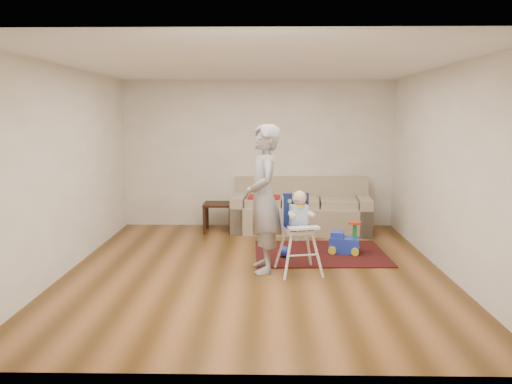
{
  "coord_description": "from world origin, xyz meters",
  "views": [
    {
      "loc": [
        0.12,
        -6.49,
        2.07
      ],
      "look_at": [
        0.0,
        0.4,
        1.0
      ],
      "focal_mm": 35.0,
      "sensor_mm": 36.0,
      "label": 1
    }
  ],
  "objects_px": {
    "sofa": "(301,205)",
    "high_chair": "(299,233)",
    "toy_ball": "(284,252)",
    "side_table": "(218,217)",
    "ride_on_toy": "(345,237)",
    "adult": "(264,199)"
  },
  "relations": [
    {
      "from": "toy_ball",
      "to": "side_table",
      "type": "bearing_deg",
      "value": 123.93
    },
    {
      "from": "adult",
      "to": "toy_ball",
      "type": "bearing_deg",
      "value": 146.23
    },
    {
      "from": "toy_ball",
      "to": "high_chair",
      "type": "distance_m",
      "value": 0.84
    },
    {
      "from": "ride_on_toy",
      "to": "sofa",
      "type": "bearing_deg",
      "value": 122.85
    },
    {
      "from": "ride_on_toy",
      "to": "toy_ball",
      "type": "relative_size",
      "value": 3.12
    },
    {
      "from": "sofa",
      "to": "side_table",
      "type": "xyz_separation_m",
      "value": [
        -1.48,
        -0.07,
        -0.21
      ]
    },
    {
      "from": "side_table",
      "to": "adult",
      "type": "relative_size",
      "value": 0.26
    },
    {
      "from": "side_table",
      "to": "adult",
      "type": "xyz_separation_m",
      "value": [
        0.82,
        -2.26,
        0.72
      ]
    },
    {
      "from": "high_chair",
      "to": "adult",
      "type": "height_order",
      "value": "adult"
    },
    {
      "from": "toy_ball",
      "to": "adult",
      "type": "height_order",
      "value": "adult"
    },
    {
      "from": "ride_on_toy",
      "to": "high_chair",
      "type": "bearing_deg",
      "value": -116.16
    },
    {
      "from": "toy_ball",
      "to": "high_chair",
      "type": "xyz_separation_m",
      "value": [
        0.16,
        -0.69,
        0.44
      ]
    },
    {
      "from": "sofa",
      "to": "adult",
      "type": "distance_m",
      "value": 2.48
    },
    {
      "from": "ride_on_toy",
      "to": "high_chair",
      "type": "height_order",
      "value": "high_chair"
    },
    {
      "from": "side_table",
      "to": "toy_ball",
      "type": "relative_size",
      "value": 3.32
    },
    {
      "from": "sofa",
      "to": "high_chair",
      "type": "xyz_separation_m",
      "value": [
        -0.2,
        -2.42,
        0.06
      ]
    },
    {
      "from": "sofa",
      "to": "side_table",
      "type": "distance_m",
      "value": 1.49
    },
    {
      "from": "high_chair",
      "to": "adult",
      "type": "bearing_deg",
      "value": 156.31
    },
    {
      "from": "sofa",
      "to": "side_table",
      "type": "relative_size",
      "value": 4.88
    },
    {
      "from": "ride_on_toy",
      "to": "adult",
      "type": "bearing_deg",
      "value": -132.41
    },
    {
      "from": "side_table",
      "to": "toy_ball",
      "type": "distance_m",
      "value": 2.0
    },
    {
      "from": "ride_on_toy",
      "to": "toy_ball",
      "type": "xyz_separation_m",
      "value": [
        -0.91,
        -0.26,
        -0.16
      ]
    }
  ]
}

